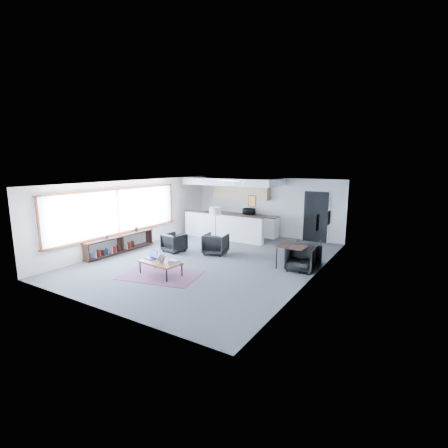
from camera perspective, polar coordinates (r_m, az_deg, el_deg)
The scene contains 21 objects.
room at distance 10.86m, azimuth -2.45°, elevation 0.37°, with size 7.02×9.02×2.62m.
window at distance 12.48m, azimuth -18.16°, elevation 1.91°, with size 0.10×5.95×1.66m.
console at distance 12.47m, azimuth -17.89°, elevation -3.37°, with size 0.35×3.00×0.80m.
kitchenette at distance 14.59m, azimuth 1.79°, elevation 3.34°, with size 4.20×1.96×2.60m.
doorway at distance 13.95m, azimuth 15.85°, elevation 1.33°, with size 1.10×0.12×2.15m.
track_light at distance 12.88m, azimuth 0.82°, elevation 7.50°, with size 1.60×0.07×0.15m.
wall_art_lower at distance 9.74m, azimuth 16.10°, elevation 0.26°, with size 0.03×0.38×0.48m.
wall_art_upper at distance 10.99m, azimuth 17.92°, elevation 1.04°, with size 0.03×0.34×0.44m.
kilim_rug at distance 9.82m, azimuth -11.04°, elevation -8.75°, with size 2.53×1.99×0.01m.
coffee_table at distance 9.71m, azimuth -11.12°, elevation -6.66°, with size 1.33×0.82×0.41m.
laptop at distance 10.03m, azimuth -12.49°, elevation -5.56°, with size 0.37×0.32×0.24m.
ceramic_pot at distance 9.58m, azimuth -11.01°, elevation -5.91°, with size 0.25×0.25×0.25m.
book_stack at distance 9.47m, azimuth -8.74°, elevation -6.55°, with size 0.31×0.25×0.09m.
coaster at distance 9.54m, azimuth -11.82°, elevation -6.78°, with size 0.12×0.12×0.01m.
armchair_left at distance 12.16m, azimuth -8.72°, elevation -3.09°, with size 0.73×0.68×0.75m, color black.
armchair_right at distance 11.71m, azimuth -1.46°, elevation -3.34°, with size 0.79×0.74×0.81m, color black.
floor_lamp at distance 12.41m, azimuth -1.53°, elevation 2.04°, with size 0.60×0.60×1.59m.
dining_table at distance 10.34m, azimuth 12.11°, elevation -4.00°, with size 0.90×0.90×0.73m.
dining_chair_near at distance 10.22m, azimuth 13.34°, elevation -6.02°, with size 0.69×0.65×0.71m, color black.
dining_chair_far at distance 10.92m, azimuth 14.61°, elevation -5.01°, with size 0.69×0.64×0.71m, color black.
microwave at distance 14.77m, azimuth 4.39°, elevation 2.32°, with size 0.51×0.28×0.35m, color black.
Camera 1 is at (5.98, -8.85, 3.24)m, focal length 26.00 mm.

